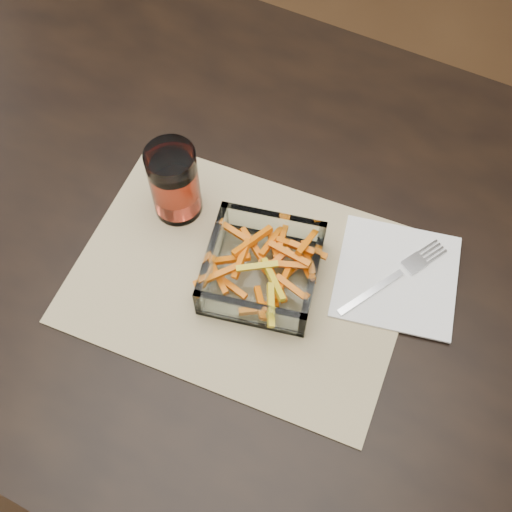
# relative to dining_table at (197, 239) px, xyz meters

# --- Properties ---
(dining_table) EXTENTS (1.60, 0.90, 0.75)m
(dining_table) POSITION_rel_dining_table_xyz_m (0.00, 0.00, 0.00)
(dining_table) COLOR black
(dining_table) RESTS_ON ground
(placemat) EXTENTS (0.48, 0.37, 0.00)m
(placemat) POSITION_rel_dining_table_xyz_m (0.12, -0.07, 0.09)
(placemat) COLOR tan
(placemat) RESTS_ON dining_table
(glass_bowl) EXTENTS (0.18, 0.18, 0.06)m
(glass_bowl) POSITION_rel_dining_table_xyz_m (0.14, -0.06, 0.11)
(glass_bowl) COLOR white
(glass_bowl) RESTS_ON placemat
(tumbler) EXTENTS (0.07, 0.07, 0.12)m
(tumbler) POSITION_rel_dining_table_xyz_m (-0.02, -0.01, 0.15)
(tumbler) COLOR white
(tumbler) RESTS_ON placemat
(napkin) EXTENTS (0.20, 0.20, 0.00)m
(napkin) POSITION_rel_dining_table_xyz_m (0.31, 0.03, 0.09)
(napkin) COLOR white
(napkin) RESTS_ON placemat
(fork) EXTENTS (0.10, 0.17, 0.00)m
(fork) POSITION_rel_dining_table_xyz_m (0.31, 0.03, 0.10)
(fork) COLOR silver
(fork) RESTS_ON napkin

